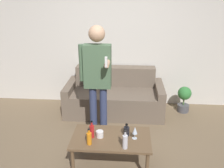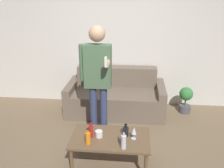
{
  "view_description": "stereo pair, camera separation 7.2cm",
  "coord_description": "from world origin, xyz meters",
  "px_view_note": "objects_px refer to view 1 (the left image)",
  "views": [
    {
      "loc": [
        0.33,
        -2.85,
        2.21
      ],
      "look_at": [
        0.08,
        0.45,
        0.95
      ],
      "focal_mm": 40.0,
      "sensor_mm": 36.0,
      "label": 1
    },
    {
      "loc": [
        0.41,
        -2.85,
        2.21
      ],
      "look_at": [
        0.08,
        0.45,
        0.95
      ],
      "focal_mm": 40.0,
      "sensor_mm": 36.0,
      "label": 2
    }
  ],
  "objects_px": {
    "couch": "(115,97)",
    "person_standing_front": "(97,74)",
    "bottle_orange": "(92,131)",
    "coffee_table": "(111,140)"
  },
  "relations": [
    {
      "from": "couch",
      "to": "person_standing_front",
      "type": "xyz_separation_m",
      "value": [
        -0.19,
        -0.93,
        0.76
      ]
    },
    {
      "from": "couch",
      "to": "coffee_table",
      "type": "xyz_separation_m",
      "value": [
        0.06,
        -1.6,
        0.08
      ]
    },
    {
      "from": "bottle_orange",
      "to": "person_standing_front",
      "type": "distance_m",
      "value": 0.87
    },
    {
      "from": "person_standing_front",
      "to": "coffee_table",
      "type": "bearing_deg",
      "value": -69.14
    },
    {
      "from": "coffee_table",
      "to": "person_standing_front",
      "type": "xyz_separation_m",
      "value": [
        -0.26,
        0.67,
        0.68
      ]
    },
    {
      "from": "coffee_table",
      "to": "couch",
      "type": "bearing_deg",
      "value": 92.24
    },
    {
      "from": "couch",
      "to": "person_standing_front",
      "type": "distance_m",
      "value": 1.22
    },
    {
      "from": "couch",
      "to": "bottle_orange",
      "type": "bearing_deg",
      "value": -96.5
    },
    {
      "from": "coffee_table",
      "to": "bottle_orange",
      "type": "relative_size",
      "value": 4.42
    },
    {
      "from": "person_standing_front",
      "to": "bottle_orange",
      "type": "bearing_deg",
      "value": -89.16
    }
  ]
}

